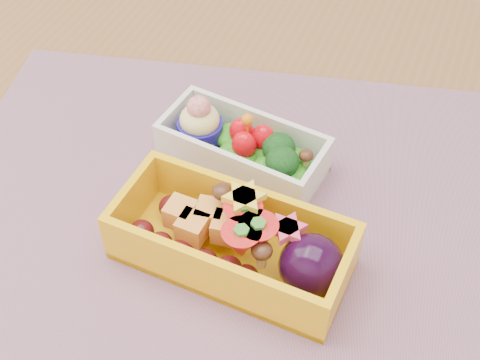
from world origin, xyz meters
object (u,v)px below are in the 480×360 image
at_px(placemat, 230,211).
at_px(bento_yellow, 237,242).
at_px(bento_white, 242,147).
at_px(table, 277,264).

xyz_separation_m(placemat, bento_yellow, (0.03, -0.05, 0.03)).
height_order(placemat, bento_white, bento_white).
xyz_separation_m(placemat, bento_white, (-0.01, 0.06, 0.02)).
bearing_deg(placemat, bento_white, 101.42).
relative_size(placemat, bento_white, 3.25).
relative_size(bento_white, bento_yellow, 0.82).
relative_size(placemat, bento_yellow, 2.65).
distance_m(table, bento_white, 0.14).
distance_m(table, bento_yellow, 0.15).
bearing_deg(bento_white, bento_yellow, -62.87).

